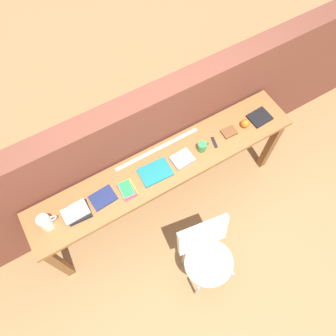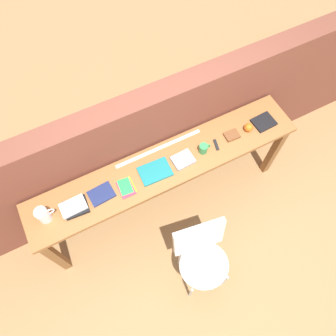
{
  "view_description": "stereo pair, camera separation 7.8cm",
  "coord_description": "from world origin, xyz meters",
  "px_view_note": "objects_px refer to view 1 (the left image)",
  "views": [
    {
      "loc": [
        -0.65,
        -0.84,
        3.39
      ],
      "look_at": [
        0.0,
        0.25,
        0.9
      ],
      "focal_mm": 35.0,
      "sensor_mm": 36.0,
      "label": 1
    },
    {
      "loc": [
        -0.58,
        -0.88,
        3.39
      ],
      "look_at": [
        0.0,
        0.25,
        0.9
      ],
      "focal_mm": 35.0,
      "sensor_mm": 36.0,
      "label": 2
    }
  ],
  "objects_px": {
    "pamphlet_pile_colourful": "(127,189)",
    "sports_ball_small": "(245,123)",
    "magazine_cycling": "(103,198)",
    "chair_white_moulded": "(207,253)",
    "book_stack_leftmost": "(77,212)",
    "book_repair_rightmost": "(260,117)",
    "book_open_centre": "(155,172)",
    "pitcher_white": "(46,222)",
    "mug": "(202,147)",
    "multitool_folded": "(214,142)",
    "leather_journal_brown": "(229,132)"
  },
  "relations": [
    {
      "from": "magazine_cycling",
      "to": "pamphlet_pile_colourful",
      "type": "relative_size",
      "value": 1.13
    },
    {
      "from": "pamphlet_pile_colourful",
      "to": "book_open_centre",
      "type": "xyz_separation_m",
      "value": [
        0.28,
        0.02,
        0.01
      ]
    },
    {
      "from": "book_open_centre",
      "to": "multitool_folded",
      "type": "relative_size",
      "value": 2.44
    },
    {
      "from": "pitcher_white",
      "to": "book_stack_leftmost",
      "type": "bearing_deg",
      "value": -5.79
    },
    {
      "from": "book_stack_leftmost",
      "to": "magazine_cycling",
      "type": "distance_m",
      "value": 0.23
    },
    {
      "from": "pitcher_white",
      "to": "leather_journal_brown",
      "type": "distance_m",
      "value": 1.73
    },
    {
      "from": "chair_white_moulded",
      "to": "pamphlet_pile_colourful",
      "type": "distance_m",
      "value": 0.88
    },
    {
      "from": "book_stack_leftmost",
      "to": "sports_ball_small",
      "type": "xyz_separation_m",
      "value": [
        1.66,
        -0.0,
        0.01
      ]
    },
    {
      "from": "chair_white_moulded",
      "to": "book_stack_leftmost",
      "type": "distance_m",
      "value": 1.15
    },
    {
      "from": "leather_journal_brown",
      "to": "magazine_cycling",
      "type": "bearing_deg",
      "value": -177.64
    },
    {
      "from": "pitcher_white",
      "to": "book_open_centre",
      "type": "height_order",
      "value": "pitcher_white"
    },
    {
      "from": "book_open_centre",
      "to": "mug",
      "type": "bearing_deg",
      "value": 1.62
    },
    {
      "from": "book_stack_leftmost",
      "to": "mug",
      "type": "height_order",
      "value": "mug"
    },
    {
      "from": "pamphlet_pile_colourful",
      "to": "leather_journal_brown",
      "type": "distance_m",
      "value": 1.06
    },
    {
      "from": "magazine_cycling",
      "to": "book_open_centre",
      "type": "xyz_separation_m",
      "value": [
        0.48,
        -0.01,
        -0.0
      ]
    },
    {
      "from": "chair_white_moulded",
      "to": "mug",
      "type": "relative_size",
      "value": 8.1
    },
    {
      "from": "book_stack_leftmost",
      "to": "magazine_cycling",
      "type": "xyz_separation_m",
      "value": [
        0.23,
        0.01,
        -0.02
      ]
    },
    {
      "from": "multitool_folded",
      "to": "book_open_centre",
      "type": "bearing_deg",
      "value": 179.08
    },
    {
      "from": "multitool_folded",
      "to": "sports_ball_small",
      "type": "distance_m",
      "value": 0.34
    },
    {
      "from": "pitcher_white",
      "to": "sports_ball_small",
      "type": "height_order",
      "value": "pitcher_white"
    },
    {
      "from": "mug",
      "to": "multitool_folded",
      "type": "relative_size",
      "value": 1.0
    },
    {
      "from": "sports_ball_small",
      "to": "multitool_folded",
      "type": "bearing_deg",
      "value": -178.38
    },
    {
      "from": "pitcher_white",
      "to": "multitool_folded",
      "type": "height_order",
      "value": "pitcher_white"
    },
    {
      "from": "book_open_centre",
      "to": "pitcher_white",
      "type": "bearing_deg",
      "value": -178.92
    },
    {
      "from": "pamphlet_pile_colourful",
      "to": "sports_ball_small",
      "type": "distance_m",
      "value": 1.22
    },
    {
      "from": "mug",
      "to": "book_repair_rightmost",
      "type": "bearing_deg",
      "value": 0.67
    },
    {
      "from": "chair_white_moulded",
      "to": "sports_ball_small",
      "type": "bearing_deg",
      "value": 40.6
    },
    {
      "from": "book_open_centre",
      "to": "sports_ball_small",
      "type": "xyz_separation_m",
      "value": [
        0.94,
        -0.0,
        0.03
      ]
    },
    {
      "from": "sports_ball_small",
      "to": "book_repair_rightmost",
      "type": "height_order",
      "value": "sports_ball_small"
    },
    {
      "from": "book_stack_leftmost",
      "to": "mug",
      "type": "xyz_separation_m",
      "value": [
        1.19,
        -0.01,
        0.02
      ]
    },
    {
      "from": "magazine_cycling",
      "to": "book_open_centre",
      "type": "relative_size",
      "value": 0.75
    },
    {
      "from": "book_stack_leftmost",
      "to": "sports_ball_small",
      "type": "relative_size",
      "value": 2.76
    },
    {
      "from": "book_stack_leftmost",
      "to": "book_repair_rightmost",
      "type": "height_order",
      "value": "book_stack_leftmost"
    },
    {
      "from": "multitool_folded",
      "to": "mug",
      "type": "bearing_deg",
      "value": 179.23
    },
    {
      "from": "pamphlet_pile_colourful",
      "to": "sports_ball_small",
      "type": "xyz_separation_m",
      "value": [
        1.22,
        0.02,
        0.04
      ]
    },
    {
      "from": "leather_journal_brown",
      "to": "multitool_folded",
      "type": "bearing_deg",
      "value": -170.89
    },
    {
      "from": "book_open_centre",
      "to": "chair_white_moulded",
      "type": "bearing_deg",
      "value": -81.85
    },
    {
      "from": "magazine_cycling",
      "to": "pamphlet_pile_colourful",
      "type": "xyz_separation_m",
      "value": [
        0.21,
        -0.03,
        -0.01
      ]
    },
    {
      "from": "pitcher_white",
      "to": "magazine_cycling",
      "type": "xyz_separation_m",
      "value": [
        0.47,
        -0.01,
        -0.07
      ]
    },
    {
      "from": "book_stack_leftmost",
      "to": "pamphlet_pile_colourful",
      "type": "height_order",
      "value": "book_stack_leftmost"
    },
    {
      "from": "multitool_folded",
      "to": "pitcher_white",
      "type": "bearing_deg",
      "value": 178.72
    },
    {
      "from": "pitcher_white",
      "to": "book_open_centre",
      "type": "bearing_deg",
      "value": -1.51
    },
    {
      "from": "chair_white_moulded",
      "to": "mug",
      "type": "bearing_deg",
      "value": 61.77
    },
    {
      "from": "chair_white_moulded",
      "to": "leather_journal_brown",
      "type": "bearing_deg",
      "value": 47.07
    },
    {
      "from": "pitcher_white",
      "to": "mug",
      "type": "height_order",
      "value": "pitcher_white"
    },
    {
      "from": "pamphlet_pile_colourful",
      "to": "magazine_cycling",
      "type": "bearing_deg",
      "value": 170.87
    },
    {
      "from": "mug",
      "to": "pamphlet_pile_colourful",
      "type": "bearing_deg",
      "value": -179.18
    },
    {
      "from": "multitool_folded",
      "to": "book_repair_rightmost",
      "type": "xyz_separation_m",
      "value": [
        0.52,
        0.01,
        0.0
      ]
    },
    {
      "from": "multitool_folded",
      "to": "leather_journal_brown",
      "type": "bearing_deg",
      "value": 6.57
    },
    {
      "from": "leather_journal_brown",
      "to": "sports_ball_small",
      "type": "relative_size",
      "value": 1.64
    }
  ]
}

